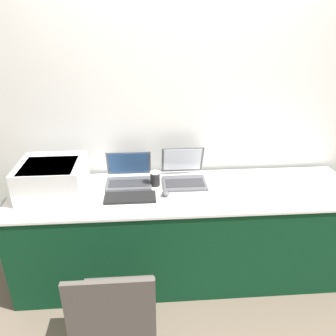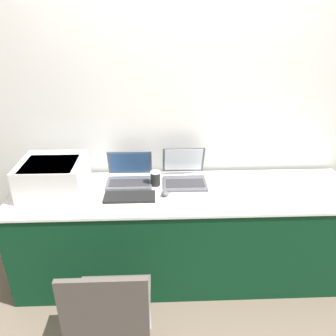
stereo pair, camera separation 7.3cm
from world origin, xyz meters
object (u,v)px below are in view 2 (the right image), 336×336
object	(u,v)px
printer	(53,175)
laptop_left	(130,175)
mouse	(165,194)
external_keyboard	(130,197)
chair	(110,311)
laptop_right	(184,175)
coffee_cup	(155,178)

from	to	relation	value
printer	laptop_left	world-z (taller)	printer
printer	mouse	size ratio (longest dim) A/B	7.76
external_keyboard	printer	bearing A→B (deg)	166.86
mouse	printer	bearing A→B (deg)	172.16
external_keyboard	chair	bearing A→B (deg)	-95.40
printer	laptop_right	bearing A→B (deg)	7.11
external_keyboard	chair	world-z (taller)	chair
laptop_left	printer	bearing A→B (deg)	-166.42
laptop_left	laptop_right	xyz separation A→B (m)	(0.44, -0.01, 0.00)
laptop_right	coffee_cup	world-z (taller)	laptop_right
chair	external_keyboard	bearing A→B (deg)	84.60
laptop_left	chair	xyz separation A→B (m)	(-0.06, -1.03, -0.32)
laptop_left	external_keyboard	world-z (taller)	laptop_left
laptop_left	mouse	world-z (taller)	laptop_left
coffee_cup	chair	distance (m)	1.04
printer	external_keyboard	size ratio (longest dim) A/B	1.24
printer	mouse	xyz separation A→B (m)	(0.82, -0.11, -0.11)
laptop_right	laptop_left	bearing A→B (deg)	178.68
coffee_cup	external_keyboard	bearing A→B (deg)	-134.01
laptop_left	external_keyboard	distance (m)	0.27
laptop_right	mouse	bearing A→B (deg)	-124.39
mouse	external_keyboard	bearing A→B (deg)	-175.76
external_keyboard	coffee_cup	xyz separation A→B (m)	(0.19, 0.20, 0.05)
laptop_right	mouse	world-z (taller)	laptop_right
laptop_left	laptop_right	distance (m)	0.44
laptop_left	mouse	size ratio (longest dim) A/B	5.97
mouse	chair	distance (m)	0.89
printer	coffee_cup	world-z (taller)	printer
coffee_cup	mouse	distance (m)	0.19
coffee_cup	mouse	world-z (taller)	coffee_cup
laptop_right	external_keyboard	distance (m)	0.49
laptop_right	chair	xyz separation A→B (m)	(-0.49, -1.02, -0.32)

